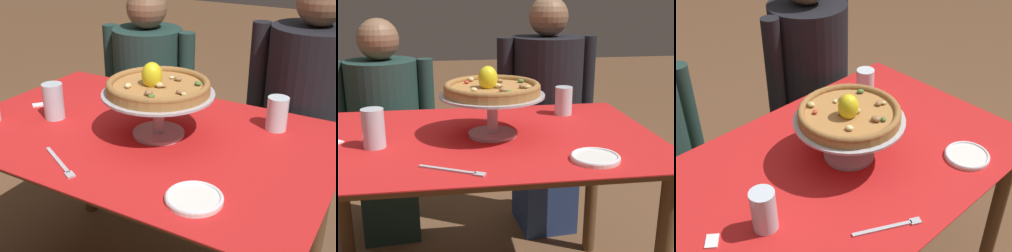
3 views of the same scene
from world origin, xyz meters
The scene contains 10 objects.
dining_table centered at (0.00, 0.00, 0.63)m, with size 1.32×0.86×0.74m.
pizza_stand centered at (0.06, 0.01, 0.85)m, with size 0.38×0.38×0.16m.
pizza centered at (0.06, 0.01, 0.92)m, with size 0.35×0.35×0.10m.
water_glass_back_right centered at (0.40, 0.26, 0.79)m, with size 0.07×0.07×0.12m.
water_glass_side_left centered at (-0.35, -0.06, 0.80)m, with size 0.08×0.08×0.13m.
side_plate centered at (0.35, -0.29, 0.75)m, with size 0.16×0.16×0.02m.
dinner_fork centered at (-0.09, -0.32, 0.75)m, with size 0.20×0.11×0.01m.
sugar_packet centered at (-0.50, 0.00, 0.74)m, with size 0.05×0.04×0.01m, color white.
diner_left centered at (-0.41, 0.68, 0.55)m, with size 0.51×0.38×1.13m.
diner_right centered at (0.41, 0.64, 0.61)m, with size 0.52×0.40×1.23m.
Camera 1 is at (0.78, -1.16, 1.41)m, focal length 47.23 mm.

